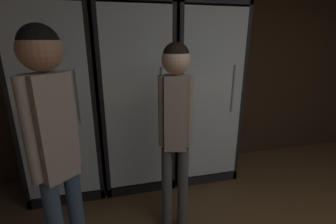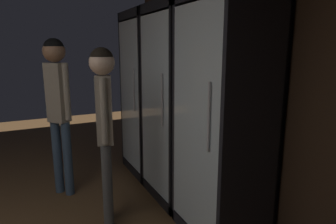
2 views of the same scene
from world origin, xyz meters
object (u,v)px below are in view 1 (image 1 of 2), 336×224
object	(u,v)px
cooler_left	(136,99)
cooler_far_left	(61,103)
shopper_far	(53,134)
cooler_center	(201,94)
shopper_near	(175,117)

from	to	relation	value
cooler_left	cooler_far_left	bearing A→B (deg)	179.94
shopper_far	cooler_left	bearing A→B (deg)	63.11
cooler_left	shopper_far	bearing A→B (deg)	-116.89
cooler_center	shopper_near	xyz separation A→B (m)	(-0.57, -0.89, 0.05)
cooler_far_left	shopper_far	world-z (taller)	cooler_far_left
cooler_left	cooler_center	size ratio (longest dim) A/B	1.00
cooler_left	shopper_far	distance (m)	1.33
cooler_left	shopper_far	world-z (taller)	cooler_left
cooler_left	cooler_center	bearing A→B (deg)	0.11
shopper_near	shopper_far	world-z (taller)	shopper_far
cooler_center	shopper_near	distance (m)	1.06
cooler_left	shopper_near	size ratio (longest dim) A/B	1.27
cooler_left	shopper_near	world-z (taller)	cooler_left
shopper_far	cooler_center	bearing A→B (deg)	40.70
cooler_center	shopper_far	size ratio (longest dim) A/B	1.20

